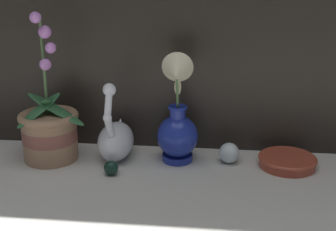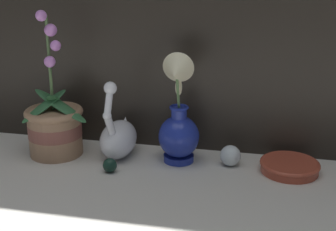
{
  "view_description": "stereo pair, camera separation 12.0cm",
  "coord_description": "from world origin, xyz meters",
  "px_view_note": "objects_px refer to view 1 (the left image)",
  "views": [
    {
      "loc": [
        0.11,
        -1.0,
        0.53
      ],
      "look_at": [
        -0.01,
        0.13,
        0.14
      ],
      "focal_mm": 50.0,
      "sensor_mm": 36.0,
      "label": 1
    },
    {
      "loc": [
        0.23,
        -0.98,
        0.53
      ],
      "look_at": [
        -0.01,
        0.13,
        0.14
      ],
      "focal_mm": 50.0,
      "sensor_mm": 36.0,
      "label": 2
    }
  ],
  "objects_px": {
    "glass_sphere": "(229,153)",
    "orchid_potted_plant": "(49,130)",
    "swan_figurine": "(116,138)",
    "amber_dish": "(287,160)",
    "blue_vase": "(177,125)"
  },
  "relations": [
    {
      "from": "swan_figurine",
      "to": "amber_dish",
      "type": "distance_m",
      "value": 0.46
    },
    {
      "from": "orchid_potted_plant",
      "to": "glass_sphere",
      "type": "relative_size",
      "value": 7.2
    },
    {
      "from": "orchid_potted_plant",
      "to": "blue_vase",
      "type": "xyz_separation_m",
      "value": [
        0.35,
        0.02,
        0.02
      ]
    },
    {
      "from": "orchid_potted_plant",
      "to": "glass_sphere",
      "type": "bearing_deg",
      "value": 2.91
    },
    {
      "from": "amber_dish",
      "to": "orchid_potted_plant",
      "type": "bearing_deg",
      "value": -178.42
    },
    {
      "from": "swan_figurine",
      "to": "amber_dish",
      "type": "relative_size",
      "value": 1.47
    },
    {
      "from": "glass_sphere",
      "to": "orchid_potted_plant",
      "type": "bearing_deg",
      "value": -177.09
    },
    {
      "from": "orchid_potted_plant",
      "to": "amber_dish",
      "type": "xyz_separation_m",
      "value": [
        0.64,
        0.02,
        -0.07
      ]
    },
    {
      "from": "glass_sphere",
      "to": "amber_dish",
      "type": "xyz_separation_m",
      "value": [
        0.15,
        -0.01,
        -0.01
      ]
    },
    {
      "from": "orchid_potted_plant",
      "to": "amber_dish",
      "type": "height_order",
      "value": "orchid_potted_plant"
    },
    {
      "from": "swan_figurine",
      "to": "amber_dish",
      "type": "bearing_deg",
      "value": -0.44
    },
    {
      "from": "glass_sphere",
      "to": "amber_dish",
      "type": "height_order",
      "value": "glass_sphere"
    },
    {
      "from": "swan_figurine",
      "to": "blue_vase",
      "type": "xyz_separation_m",
      "value": [
        0.17,
        -0.0,
        0.05
      ]
    },
    {
      "from": "swan_figurine",
      "to": "amber_dish",
      "type": "height_order",
      "value": "swan_figurine"
    },
    {
      "from": "glass_sphere",
      "to": "blue_vase",
      "type": "bearing_deg",
      "value": -176.69
    }
  ]
}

